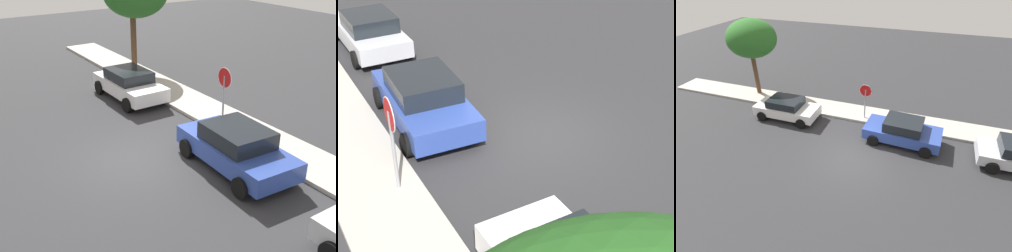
% 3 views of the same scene
% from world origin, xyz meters
% --- Properties ---
extents(ground_plane, '(60.00, 60.00, 0.00)m').
position_xyz_m(ground_plane, '(0.00, 0.00, 0.00)').
color(ground_plane, '#2D2D30').
extents(sidewalk_curb, '(32.00, 2.01, 0.14)m').
position_xyz_m(sidewalk_curb, '(0.00, 4.56, 0.07)').
color(sidewalk_curb, '#B2ADA3').
rests_on(sidewalk_curb, ground_plane).
extents(stop_sign, '(0.79, 0.08, 2.43)m').
position_xyz_m(stop_sign, '(-0.51, 4.08, 1.67)').
color(stop_sign, gray).
rests_on(stop_sign, ground_plane).
extents(parked_car_blue, '(4.29, 2.27, 1.45)m').
position_xyz_m(parked_car_blue, '(2.17, 2.37, 0.74)').
color(parked_car_blue, '#2D479E').
rests_on(parked_car_blue, ground_plane).
extents(parked_car_white, '(4.08, 2.02, 1.36)m').
position_xyz_m(parked_car_white, '(-5.33, 2.59, 0.71)').
color(parked_car_white, white).
rests_on(parked_car_white, ground_plane).
extents(fire_hydrant, '(0.30, 0.22, 0.72)m').
position_xyz_m(fire_hydrant, '(-5.26, 3.81, 0.36)').
color(fire_hydrant, '#A5A5A8').
rests_on(fire_hydrant, ground_plane).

